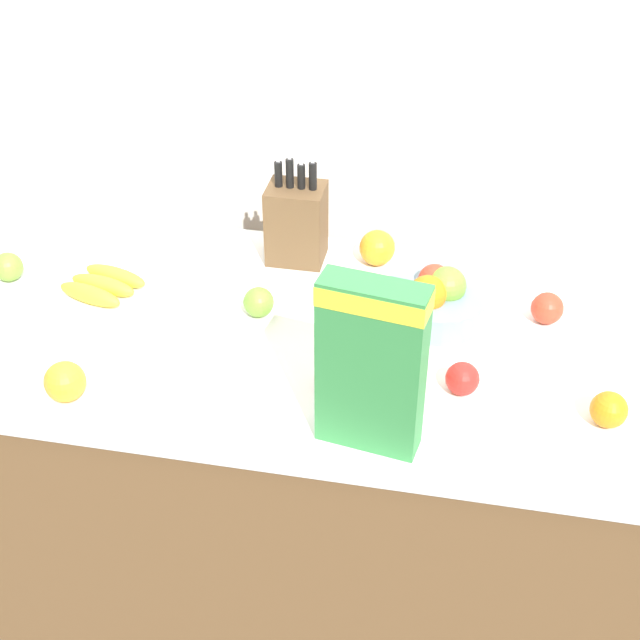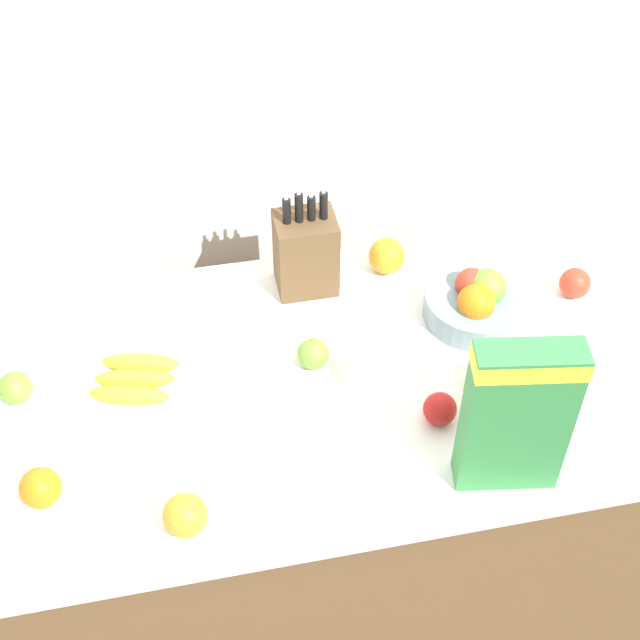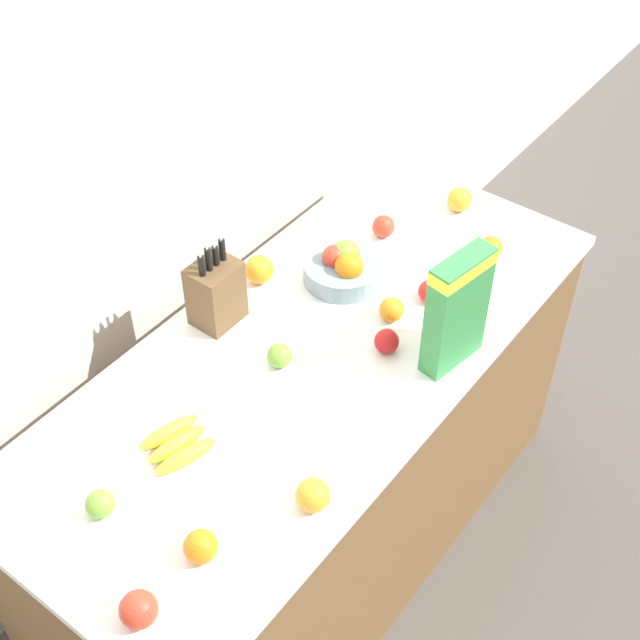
{
  "view_description": "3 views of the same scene",
  "coord_description": "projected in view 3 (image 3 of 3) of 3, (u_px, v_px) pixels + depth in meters",
  "views": [
    {
      "loc": [
        0.34,
        -1.46,
        2.03
      ],
      "look_at": [
        0.06,
        -0.03,
        0.97
      ],
      "focal_mm": 50.0,
      "sensor_mm": 36.0,
      "label": 1
    },
    {
      "loc": [
        -0.32,
        -1.17,
        2.28
      ],
      "look_at": [
        -0.08,
        0.04,
        1.04
      ],
      "focal_mm": 50.0,
      "sensor_mm": 36.0,
      "label": 2
    },
    {
      "loc": [
        -1.28,
        -1.0,
        2.59
      ],
      "look_at": [
        -0.01,
        -0.03,
        1.06
      ],
      "focal_mm": 50.0,
      "sensor_mm": 36.0,
      "label": 3
    }
  ],
  "objects": [
    {
      "name": "apple_rear",
      "position": [
        280.0,
        356.0,
        2.28
      ],
      "size": [
        0.07,
        0.07,
        0.07
      ],
      "primitive_type": "sphere",
      "color": "#6B9E33",
      "rests_on": "counter"
    },
    {
      "name": "orange_mid_right",
      "position": [
        201.0,
        547.0,
        1.87
      ],
      "size": [
        0.08,
        0.08,
        0.08
      ],
      "primitive_type": "sphere",
      "color": "orange",
      "rests_on": "counter"
    },
    {
      "name": "ground_plane",
      "position": [
        314.0,
        542.0,
        2.97
      ],
      "size": [
        14.0,
        14.0,
        0.0
      ],
      "primitive_type": "plane",
      "color": "#514C47"
    },
    {
      "name": "orange_back_center",
      "position": [
        259.0,
        269.0,
        2.51
      ],
      "size": [
        0.08,
        0.08,
        0.08
      ],
      "primitive_type": "sphere",
      "color": "orange",
      "rests_on": "counter"
    },
    {
      "name": "apple_near_bananas",
      "position": [
        139.0,
        609.0,
        1.77
      ],
      "size": [
        0.08,
        0.08,
        0.08
      ],
      "primitive_type": "sphere",
      "color": "red",
      "rests_on": "counter"
    },
    {
      "name": "wall_back",
      "position": [
        131.0,
        150.0,
        2.33
      ],
      "size": [
        9.0,
        0.06,
        2.6
      ],
      "color": "silver",
      "rests_on": "ground_plane"
    },
    {
      "name": "apple_front",
      "position": [
        383.0,
        226.0,
        2.66
      ],
      "size": [
        0.07,
        0.07,
        0.07
      ],
      "primitive_type": "sphere",
      "color": "red",
      "rests_on": "counter"
    },
    {
      "name": "knife_block",
      "position": [
        216.0,
        292.0,
        2.36
      ],
      "size": [
        0.13,
        0.11,
        0.28
      ],
      "color": "brown",
      "rests_on": "counter"
    },
    {
      "name": "orange_mid_left",
      "position": [
        391.0,
        310.0,
        2.4
      ],
      "size": [
        0.07,
        0.07,
        0.07
      ],
      "primitive_type": "sphere",
      "color": "orange",
      "rests_on": "counter"
    },
    {
      "name": "apple_middle",
      "position": [
        100.0,
        504.0,
        1.95
      ],
      "size": [
        0.07,
        0.07,
        0.07
      ],
      "primitive_type": "sphere",
      "color": "#6B9E33",
      "rests_on": "counter"
    },
    {
      "name": "orange_front_right",
      "position": [
        313.0,
        495.0,
        1.96
      ],
      "size": [
        0.08,
        0.08,
        0.08
      ],
      "primitive_type": "sphere",
      "color": "orange",
      "rests_on": "counter"
    },
    {
      "name": "banana_bunch",
      "position": [
        177.0,
        444.0,
        2.09
      ],
      "size": [
        0.19,
        0.16,
        0.04
      ],
      "rotation": [
        0.0,
        0.0,
        5.96
      ],
      "color": "yellow",
      "rests_on": "counter"
    },
    {
      "name": "apple_leftmost",
      "position": [
        430.0,
        291.0,
        2.46
      ],
      "size": [
        0.07,
        0.07,
        0.07
      ],
      "primitive_type": "sphere",
      "color": "red",
      "rests_on": "counter"
    },
    {
      "name": "fruit_bowl",
      "position": [
        343.0,
        267.0,
        2.51
      ],
      "size": [
        0.23,
        0.23,
        0.12
      ],
      "color": "gray",
      "rests_on": "counter"
    },
    {
      "name": "orange_front_center",
      "position": [
        490.0,
        248.0,
        2.59
      ],
      "size": [
        0.07,
        0.07,
        0.07
      ],
      "primitive_type": "sphere",
      "color": "orange",
      "rests_on": "counter"
    },
    {
      "name": "apple_rightmost",
      "position": [
        387.0,
        341.0,
        2.32
      ],
      "size": [
        0.07,
        0.07,
        0.07
      ],
      "primitive_type": "sphere",
      "color": "red",
      "rests_on": "counter"
    },
    {
      "name": "cereal_box",
      "position": [
        457.0,
        307.0,
        2.19
      ],
      "size": [
        0.19,
        0.09,
        0.34
      ],
      "rotation": [
        0.0,
        0.0,
        -0.16
      ],
      "color": "#338442",
      "rests_on": "counter"
    },
    {
      "name": "orange_by_cereal",
      "position": [
        459.0,
        199.0,
        2.75
      ],
      "size": [
        0.08,
        0.08,
        0.08
      ],
      "primitive_type": "sphere",
      "color": "orange",
      "rests_on": "counter"
    },
    {
      "name": "counter",
      "position": [
        314.0,
        458.0,
        2.65
      ],
      "size": [
        1.8,
        0.77,
        0.92
      ],
      "color": "brown",
      "rests_on": "ground_plane"
    }
  ]
}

